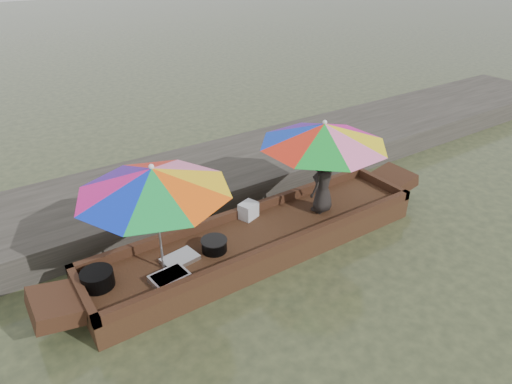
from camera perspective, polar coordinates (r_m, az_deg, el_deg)
water at (r=7.15m, az=0.45°, el=-7.37°), size 80.00×80.00×0.00m
dock at (r=8.66m, az=-7.80°, el=1.17°), size 22.00×2.20×0.50m
boat_hull at (r=7.05m, az=0.46°, el=-6.22°), size 5.39×1.20×0.35m
cooking_pot at (r=6.23m, az=-19.22°, el=-10.22°), size 0.42×0.42×0.22m
tray_crayfish at (r=6.12m, az=-10.77°, el=-10.48°), size 0.51×0.38×0.09m
tray_scallop at (r=6.44m, az=-9.49°, el=-8.25°), size 0.52×0.40×0.06m
charcoal_grill at (r=6.54m, az=-5.24°, el=-6.69°), size 0.36×0.36×0.17m
supply_bag at (r=7.24m, az=-0.97°, el=-2.32°), size 0.34×0.30×0.26m
vendor at (r=7.34m, az=8.38°, el=1.09°), size 0.56×0.44×0.99m
umbrella_bow at (r=5.93m, az=-12.18°, el=-3.41°), size 2.05×2.05×1.55m
umbrella_stern at (r=7.21m, az=8.18°, el=3.05°), size 2.55×2.55×1.55m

